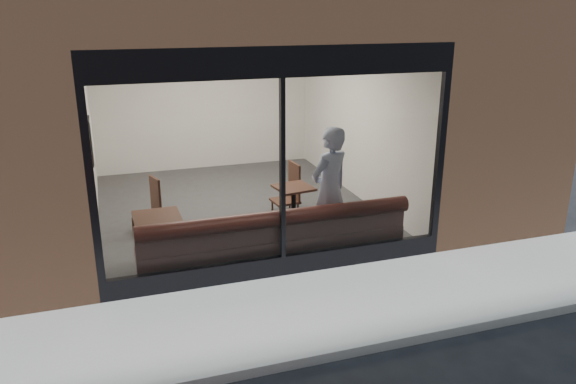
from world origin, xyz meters
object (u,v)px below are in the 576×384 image
object	(u,v)px
cafe_chair_right	(285,201)
cafe_table_right	(294,188)
cafe_table_left	(157,217)
cafe_chair_left	(147,219)
banquette	(274,250)
person	(330,190)

from	to	relation	value
cafe_chair_right	cafe_table_right	bearing A→B (deg)	76.97
cafe_table_left	cafe_chair_left	world-z (taller)	cafe_table_left
banquette	person	world-z (taller)	person
banquette	cafe_table_right	xyz separation A→B (m)	(0.73, 1.25, 0.52)
banquette	person	size ratio (longest dim) A/B	2.02
banquette	cafe_chair_left	world-z (taller)	banquette
cafe_chair_left	cafe_table_left	bearing A→B (deg)	76.43
cafe_table_left	banquette	bearing A→B (deg)	-18.66
banquette	cafe_table_left	world-z (taller)	cafe_table_left
banquette	person	distance (m)	1.24
cafe_table_right	cafe_chair_right	bearing A→B (deg)	83.07
cafe_table_left	cafe_chair_right	bearing A→B (deg)	30.69
cafe_table_right	cafe_chair_right	xyz separation A→B (m)	(0.09, 0.76, -0.50)
cafe_table_right	cafe_chair_right	distance (m)	0.91
banquette	cafe_table_right	world-z (taller)	cafe_table_right
person	cafe_chair_left	size ratio (longest dim) A/B	5.12
person	cafe_table_right	xyz separation A→B (m)	(-0.23, 1.03, -0.25)
person	cafe_table_right	size ratio (longest dim) A/B	3.34
banquette	cafe_chair_left	xyz separation A→B (m)	(-1.70, 1.83, 0.01)
cafe_table_left	cafe_chair_right	size ratio (longest dim) A/B	1.47
person	banquette	bearing A→B (deg)	-11.96
person	cafe_chair_right	world-z (taller)	person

